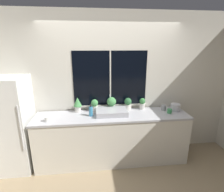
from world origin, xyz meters
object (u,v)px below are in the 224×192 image
(potted_plant_far_right, at_px, (142,103))
(mug_grey, at_px, (164,108))
(mug_green, at_px, (170,111))
(kettle, at_px, (175,107))
(mug_white, at_px, (47,119))
(soap_bottle, at_px, (91,111))
(sink, at_px, (111,112))
(potted_plant_far_left, at_px, (78,104))
(refrigerator, at_px, (9,124))
(potted_plant_right, at_px, (128,104))
(potted_plant_left, at_px, (95,105))
(potted_plant_center, at_px, (111,103))

(potted_plant_far_right, height_order, mug_grey, potted_plant_far_right)
(potted_plant_far_right, bearing_deg, mug_green, -30.89)
(potted_plant_far_right, bearing_deg, kettle, -13.94)
(potted_plant_far_right, relative_size, mug_white, 2.31)
(potted_plant_far_right, xyz_separation_m, soap_bottle, (-0.98, -0.23, -0.03))
(mug_green, distance_m, kettle, 0.20)
(sink, relative_size, potted_plant_far_left, 1.97)
(refrigerator, height_order, potted_plant_right, refrigerator)
(potted_plant_far_left, distance_m, mug_grey, 1.61)
(mug_white, relative_size, kettle, 0.54)
(potted_plant_left, distance_m, soap_bottle, 0.24)
(mug_green, bearing_deg, potted_plant_far_right, 149.11)
(potted_plant_far_left, distance_m, potted_plant_center, 0.63)
(mug_grey, bearing_deg, potted_plant_right, 170.38)
(sink, height_order, potted_plant_right, sink)
(potted_plant_center, xyz_separation_m, mug_green, (1.03, -0.26, -0.11))
(refrigerator, distance_m, soap_bottle, 1.40)
(kettle, bearing_deg, potted_plant_right, 170.44)
(soap_bottle, relative_size, mug_white, 2.28)
(mug_white, bearing_deg, refrigerator, 165.53)
(potted_plant_left, height_order, potted_plant_far_right, potted_plant_left)
(potted_plant_right, distance_m, mug_white, 1.45)
(potted_plant_far_right, bearing_deg, mug_white, -167.49)
(potted_plant_left, height_order, potted_plant_center, potted_plant_center)
(refrigerator, distance_m, potted_plant_left, 1.49)
(refrigerator, distance_m, kettle, 2.98)
(potted_plant_center, xyz_separation_m, mug_white, (-1.09, -0.37, -0.10))
(potted_plant_far_right, relative_size, soap_bottle, 1.01)
(potted_plant_left, height_order, potted_plant_right, potted_plant_right)
(mug_green, relative_size, mug_grey, 0.80)
(potted_plant_far_right, xyz_separation_m, kettle, (0.60, -0.15, -0.05))
(soap_bottle, bearing_deg, sink, 5.92)
(refrigerator, xyz_separation_m, potted_plant_center, (1.78, 0.20, 0.25))
(potted_plant_left, xyz_separation_m, soap_bottle, (-0.07, -0.23, -0.02))
(potted_plant_right, bearing_deg, potted_plant_far_right, 0.00)
(potted_plant_far_right, xyz_separation_m, mug_green, (0.44, -0.26, -0.08))
(potted_plant_far_left, bearing_deg, refrigerator, -170.38)
(mug_green, bearing_deg, sink, 176.14)
(refrigerator, xyz_separation_m, potted_plant_right, (2.09, 0.20, 0.22))
(potted_plant_left, distance_m, mug_white, 0.86)
(soap_bottle, bearing_deg, potted_plant_far_right, 13.01)
(kettle, bearing_deg, potted_plant_center, 172.92)
(potted_plant_far_left, bearing_deg, potted_plant_far_right, -0.00)
(sink, relative_size, potted_plant_left, 2.42)
(soap_bottle, height_order, kettle, soap_bottle)
(mug_grey, bearing_deg, potted_plant_left, 175.01)
(potted_plant_left, relative_size, potted_plant_center, 0.87)
(refrigerator, xyz_separation_m, mug_white, (0.69, -0.18, 0.15))
(refrigerator, bearing_deg, potted_plant_right, 5.34)
(sink, distance_m, kettle, 1.22)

